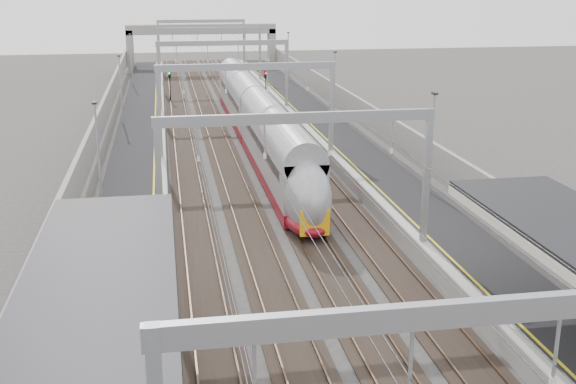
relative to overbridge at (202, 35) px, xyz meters
name	(u,v)px	position (x,y,z in m)	size (l,w,h in m)	color
platform_left	(139,155)	(-8.00, -55.00, -4.81)	(4.00, 120.00, 1.00)	black
platform_right	(343,147)	(8.00, -55.00, -4.81)	(4.00, 120.00, 1.00)	black
tracks	(243,156)	(0.00, -55.00, -5.26)	(11.40, 140.00, 0.20)	black
overhead_line	(234,68)	(0.00, -48.38, 0.83)	(13.00, 140.00, 6.60)	gray
overbridge	(202,35)	(0.00, 0.00, 0.00)	(22.00, 2.20, 6.90)	gray
wall_left	(95,142)	(-11.20, -55.00, -3.71)	(0.30, 120.00, 3.20)	gray
wall_right	(382,132)	(11.20, -55.00, -3.71)	(0.30, 120.00, 3.20)	gray
train	(260,128)	(1.50, -53.71, -3.35)	(2.51, 45.82, 3.98)	maroon
signal_green	(170,81)	(-5.20, -27.54, -2.89)	(0.32, 0.32, 3.48)	black
signal_red_near	(247,82)	(3.20, -29.85, -2.89)	(0.32, 0.32, 3.48)	black
signal_red_far	(266,81)	(5.40, -29.46, -2.89)	(0.32, 0.32, 3.48)	black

